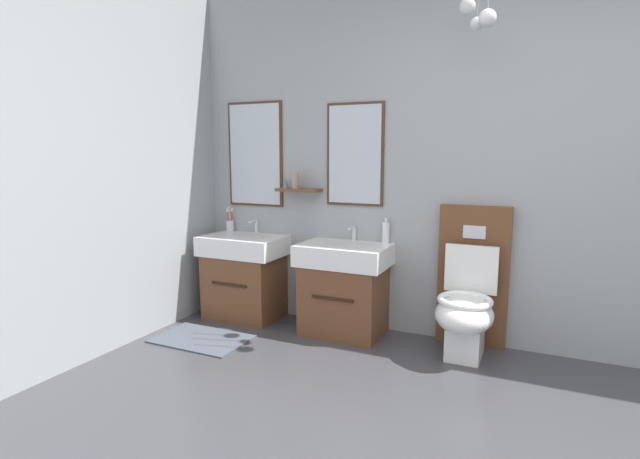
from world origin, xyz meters
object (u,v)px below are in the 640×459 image
Objects in this scene: vanity_sink_left at (245,275)px; toothbrush_cup at (230,225)px; toilet at (468,300)px; soap_dispenser at (386,232)px; vanity_sink_right at (344,287)px.

toothbrush_cup reaches higher than vanity_sink_left.
soap_dispenser is at bearing 165.14° from toilet.
toothbrush_cup is (-1.14, 0.16, 0.38)m from vanity_sink_right.
toilet is 2.09m from toothbrush_cup.
toothbrush_cup is (-2.05, 0.16, 0.37)m from toilet.
vanity_sink_left is 0.49m from toothbrush_cup.
toothbrush_cup reaches higher than soap_dispenser.
vanity_sink_right is at bearing -7.89° from toothbrush_cup.
toilet is (0.91, -0.00, 0.02)m from vanity_sink_right.
toilet reaches higher than soap_dispenser.
soap_dispenser reaches higher than vanity_sink_left.
toilet is 0.77m from soap_dispenser.
vanity_sink_right is at bearing 179.84° from toilet.
toothbrush_cup is at bearing 172.11° from vanity_sink_right.
toilet is at bearing -0.08° from vanity_sink_left.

